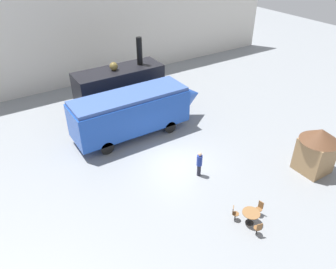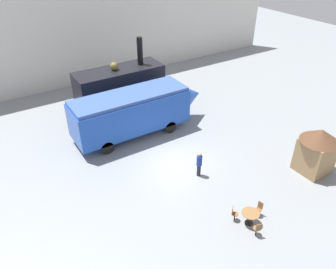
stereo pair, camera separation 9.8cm
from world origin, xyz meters
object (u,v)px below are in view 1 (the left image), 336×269
at_px(cafe_chair_0, 260,208).
at_px(visitor_person, 199,163).
at_px(cafe_table_near, 251,215).
at_px(streamlined_locomotive, 139,109).
at_px(steam_locomotive, 120,85).
at_px(ticket_kiosk, 317,148).

distance_m(cafe_chair_0, visitor_person, 4.41).
xyz_separation_m(cafe_table_near, visitor_person, (0.10, 4.50, 0.34)).
bearing_deg(visitor_person, streamlined_locomotive, 95.48).
distance_m(steam_locomotive, visitor_person, 10.30).
height_order(streamlined_locomotive, visitor_person, streamlined_locomotive).
relative_size(cafe_table_near, cafe_chair_0, 1.05).
height_order(steam_locomotive, visitor_person, steam_locomotive).
relative_size(steam_locomotive, ticket_kiosk, 2.34).
relative_size(streamlined_locomotive, ticket_kiosk, 3.41).
distance_m(streamlined_locomotive, cafe_table_near, 11.00).
bearing_deg(streamlined_locomotive, cafe_table_near, -87.30).
bearing_deg(visitor_person, ticket_kiosk, -28.24).
relative_size(cafe_table_near, ticket_kiosk, 0.30).
height_order(steam_locomotive, ticket_kiosk, steam_locomotive).
xyz_separation_m(cafe_chair_0, visitor_person, (-0.71, 4.33, 0.42)).
distance_m(steam_locomotive, cafe_chair_0, 14.68).
xyz_separation_m(streamlined_locomotive, visitor_person, (0.62, -6.42, -0.97)).
height_order(cafe_chair_0, ticket_kiosk, ticket_kiosk).
xyz_separation_m(cafe_chair_0, ticket_kiosk, (5.58, 0.95, 1.16)).
height_order(streamlined_locomotive, cafe_table_near, streamlined_locomotive).
xyz_separation_m(streamlined_locomotive, ticket_kiosk, (6.91, -9.80, -0.23)).
bearing_deg(cafe_table_near, ticket_kiosk, 9.91).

